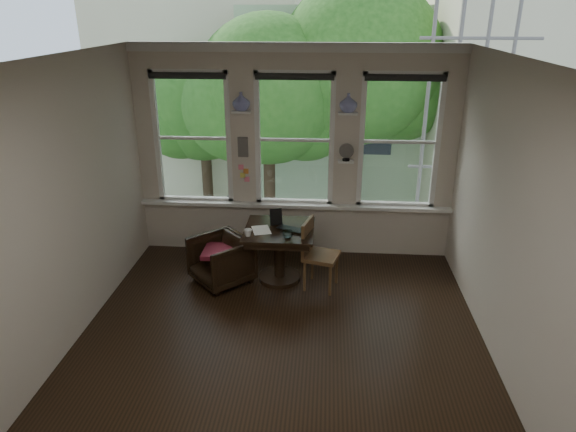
# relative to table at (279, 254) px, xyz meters

# --- Properties ---
(ground) EXTENTS (4.50, 4.50, 0.00)m
(ground) POSITION_rel_table_xyz_m (0.13, -1.29, -0.38)
(ground) COLOR black
(ground) RESTS_ON ground
(ceiling) EXTENTS (4.50, 4.50, 0.00)m
(ceiling) POSITION_rel_table_xyz_m (0.13, -1.29, 2.62)
(ceiling) COLOR silver
(ceiling) RESTS_ON ground
(wall_back) EXTENTS (4.50, 0.00, 4.50)m
(wall_back) POSITION_rel_table_xyz_m (0.13, 0.96, 1.12)
(wall_back) COLOR beige
(wall_back) RESTS_ON ground
(wall_front) EXTENTS (4.50, 0.00, 4.50)m
(wall_front) POSITION_rel_table_xyz_m (0.13, -3.54, 1.12)
(wall_front) COLOR beige
(wall_front) RESTS_ON ground
(wall_left) EXTENTS (0.00, 4.50, 4.50)m
(wall_left) POSITION_rel_table_xyz_m (-2.12, -1.29, 1.12)
(wall_left) COLOR beige
(wall_left) RESTS_ON ground
(wall_right) EXTENTS (0.00, 4.50, 4.50)m
(wall_right) POSITION_rel_table_xyz_m (2.38, -1.29, 1.12)
(wall_right) COLOR beige
(wall_right) RESTS_ON ground
(window_left) EXTENTS (1.10, 0.12, 1.90)m
(window_left) POSITION_rel_table_xyz_m (-1.32, 0.96, 1.32)
(window_left) COLOR white
(window_left) RESTS_ON ground
(window_center) EXTENTS (1.10, 0.12, 1.90)m
(window_center) POSITION_rel_table_xyz_m (0.13, 0.96, 1.32)
(window_center) COLOR white
(window_center) RESTS_ON ground
(window_right) EXTENTS (1.10, 0.12, 1.90)m
(window_right) POSITION_rel_table_xyz_m (1.58, 0.96, 1.32)
(window_right) COLOR white
(window_right) RESTS_ON ground
(shelf_left) EXTENTS (0.26, 0.16, 0.03)m
(shelf_left) POSITION_rel_table_xyz_m (-0.59, 0.86, 1.73)
(shelf_left) COLOR white
(shelf_left) RESTS_ON ground
(shelf_right) EXTENTS (0.26, 0.16, 0.03)m
(shelf_right) POSITION_rel_table_xyz_m (0.86, 0.86, 1.73)
(shelf_right) COLOR white
(shelf_right) RESTS_ON ground
(intercom) EXTENTS (0.14, 0.06, 0.28)m
(intercom) POSITION_rel_table_xyz_m (-0.59, 0.89, 1.23)
(intercom) COLOR #59544F
(intercom) RESTS_ON ground
(sticky_notes) EXTENTS (0.16, 0.01, 0.24)m
(sticky_notes) POSITION_rel_table_xyz_m (-0.59, 0.90, 0.88)
(sticky_notes) COLOR pink
(sticky_notes) RESTS_ON ground
(desk_fan) EXTENTS (0.20, 0.20, 0.24)m
(desk_fan) POSITION_rel_table_xyz_m (0.86, 0.84, 1.16)
(desk_fan) COLOR #59544F
(desk_fan) RESTS_ON ground
(vase_left) EXTENTS (0.24, 0.24, 0.25)m
(vase_left) POSITION_rel_table_xyz_m (-0.59, 0.86, 1.86)
(vase_left) COLOR white
(vase_left) RESTS_ON shelf_left
(vase_right) EXTENTS (0.24, 0.24, 0.25)m
(vase_right) POSITION_rel_table_xyz_m (0.86, 0.86, 1.86)
(vase_right) COLOR white
(vase_right) RESTS_ON shelf_right
(table) EXTENTS (0.90, 0.90, 0.75)m
(table) POSITION_rel_table_xyz_m (0.00, 0.00, 0.00)
(table) COLOR black
(table) RESTS_ON ground
(armchair_left) EXTENTS (0.98, 0.98, 0.64)m
(armchair_left) POSITION_rel_table_xyz_m (-0.76, -0.13, -0.06)
(armchair_left) COLOR black
(armchair_left) RESTS_ON ground
(cushion_red) EXTENTS (0.45, 0.45, 0.06)m
(cushion_red) POSITION_rel_table_xyz_m (-0.76, -0.13, 0.08)
(cushion_red) COLOR maroon
(cushion_red) RESTS_ON armchair_left
(side_chair_right) EXTENTS (0.51, 0.51, 0.92)m
(side_chair_right) POSITION_rel_table_xyz_m (0.56, -0.16, 0.09)
(side_chair_right) COLOR #4C341B
(side_chair_right) RESTS_ON ground
(laptop) EXTENTS (0.42, 0.36, 0.03)m
(laptop) POSITION_rel_table_xyz_m (0.12, -0.09, 0.39)
(laptop) COLOR black
(laptop) RESTS_ON table
(mug) EXTENTS (0.12, 0.12, 0.09)m
(mug) POSITION_rel_table_xyz_m (-0.37, -0.27, 0.42)
(mug) COLOR white
(mug) RESTS_ON table
(drinking_glass) EXTENTS (0.14, 0.14, 0.10)m
(drinking_glass) POSITION_rel_table_xyz_m (0.13, -0.30, 0.43)
(drinking_glass) COLOR white
(drinking_glass) RESTS_ON table
(tablet) EXTENTS (0.17, 0.12, 0.22)m
(tablet) POSITION_rel_table_xyz_m (-0.05, 0.13, 0.48)
(tablet) COLOR black
(tablet) RESTS_ON table
(papers) EXTENTS (0.30, 0.35, 0.00)m
(papers) POSITION_rel_table_xyz_m (-0.23, -0.07, 0.38)
(papers) COLOR silver
(papers) RESTS_ON table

